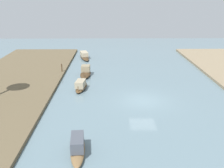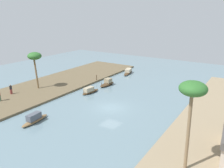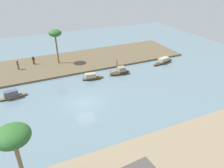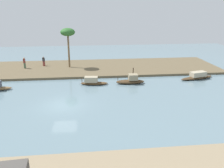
% 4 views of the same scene
% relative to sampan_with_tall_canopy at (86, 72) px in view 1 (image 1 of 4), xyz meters
% --- Properties ---
extents(river_water, '(75.75, 75.75, 0.00)m').
position_rel_sampan_with_tall_canopy_xyz_m(river_water, '(8.19, 6.13, -0.42)').
color(river_water, slate).
rests_on(river_water, ground).
extents(sampan_with_tall_canopy, '(3.74, 1.33, 1.24)m').
position_rel_sampan_with_tall_canopy_xyz_m(sampan_with_tall_canopy, '(0.00, 0.00, 0.00)').
color(sampan_with_tall_canopy, '#47331E').
rests_on(sampan_with_tall_canopy, river_water).
extents(sampan_midstream, '(3.63, 1.33, 1.04)m').
position_rel_sampan_with_tall_canopy_xyz_m(sampan_midstream, '(5.00, -0.09, -0.01)').
color(sampan_midstream, brown).
rests_on(sampan_midstream, river_water).
extents(sampan_with_red_awning, '(4.00, 1.22, 1.16)m').
position_rel_sampan_with_tall_canopy_xyz_m(sampan_with_red_awning, '(16.84, 0.86, 0.03)').
color(sampan_with_red_awning, brown).
rests_on(sampan_with_red_awning, river_water).
extents(sampan_near_left_bank, '(5.24, 2.28, 1.02)m').
position_rel_sampan_with_tall_canopy_xyz_m(sampan_near_left_bank, '(-9.53, -0.98, -0.03)').
color(sampan_near_left_bank, '#47331E').
rests_on(sampan_near_left_bank, river_water).
extents(mooring_post, '(0.14, 0.14, 1.00)m').
position_rel_sampan_with_tall_canopy_xyz_m(mooring_post, '(-0.87, -3.06, 0.39)').
color(mooring_post, '#4C3823').
rests_on(mooring_post, riverbank_left).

